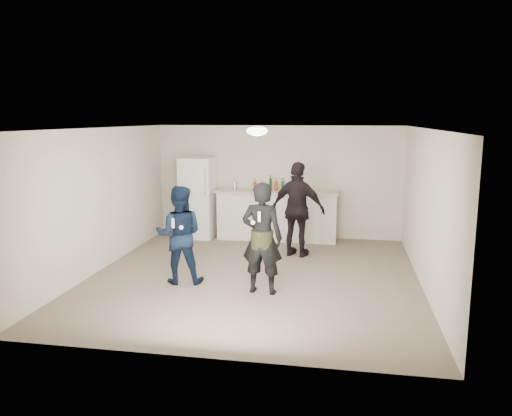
% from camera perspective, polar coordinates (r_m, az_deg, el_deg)
% --- Properties ---
extents(floor, '(6.00, 6.00, 0.00)m').
position_cam_1_polar(floor, '(8.61, -0.23, -7.79)').
color(floor, '#6B5B4C').
rests_on(floor, ground).
extents(ceiling, '(6.00, 6.00, 0.00)m').
position_cam_1_polar(ceiling, '(8.18, -0.25, 9.09)').
color(ceiling, silver).
rests_on(ceiling, wall_back).
extents(wall_back, '(6.00, 0.00, 6.00)m').
position_cam_1_polar(wall_back, '(11.24, 2.50, 3.02)').
color(wall_back, beige).
rests_on(wall_back, floor).
extents(wall_front, '(6.00, 0.00, 6.00)m').
position_cam_1_polar(wall_front, '(5.45, -5.91, -4.90)').
color(wall_front, beige).
rests_on(wall_front, floor).
extents(wall_left, '(0.00, 6.00, 6.00)m').
position_cam_1_polar(wall_left, '(9.20, -17.35, 0.93)').
color(wall_left, beige).
rests_on(wall_left, floor).
extents(wall_right, '(0.00, 6.00, 6.00)m').
position_cam_1_polar(wall_right, '(8.27, 18.85, -0.16)').
color(wall_right, beige).
rests_on(wall_right, floor).
extents(counter, '(2.60, 0.56, 1.05)m').
position_cam_1_polar(counter, '(11.03, 2.42, -0.94)').
color(counter, silver).
rests_on(counter, floor).
extents(counter_top, '(2.68, 0.64, 0.04)m').
position_cam_1_polar(counter_top, '(10.93, 2.44, 1.86)').
color(counter_top, beige).
rests_on(counter_top, counter).
extents(fridge, '(0.70, 0.70, 1.80)m').
position_cam_1_polar(fridge, '(11.26, -6.66, 1.18)').
color(fridge, white).
rests_on(fridge, floor).
extents(fridge_handle, '(0.02, 0.02, 0.60)m').
position_cam_1_polar(fridge_handle, '(10.78, -5.84, 2.93)').
color(fridge_handle, silver).
rests_on(fridge_handle, fridge).
extents(ceiling_dome, '(0.36, 0.36, 0.16)m').
position_cam_1_polar(ceiling_dome, '(8.48, 0.12, 8.80)').
color(ceiling_dome, white).
rests_on(ceiling_dome, ceiling).
extents(shaker, '(0.08, 0.08, 0.17)m').
position_cam_1_polar(shaker, '(11.10, -2.43, 2.54)').
color(shaker, '#BAB9BE').
rests_on(shaker, counter_top).
extents(man, '(0.87, 0.74, 1.60)m').
position_cam_1_polar(man, '(8.19, -8.75, -3.04)').
color(man, '#0F2241').
rests_on(man, floor).
extents(woman, '(0.67, 0.47, 1.73)m').
position_cam_1_polar(woman, '(7.60, 0.70, -3.45)').
color(woman, black).
rests_on(woman, floor).
extents(camo_shorts, '(0.34, 0.34, 0.28)m').
position_cam_1_polar(camo_shorts, '(7.60, 0.70, -3.57)').
color(camo_shorts, '#2E3417').
rests_on(camo_shorts, woman).
extents(spectator, '(1.17, 0.75, 1.84)m').
position_cam_1_polar(spectator, '(9.65, 4.82, -0.18)').
color(spectator, black).
rests_on(spectator, floor).
extents(remote_man, '(0.04, 0.04, 0.15)m').
position_cam_1_polar(remote_man, '(7.88, -9.45, -1.73)').
color(remote_man, white).
rests_on(remote_man, man).
extents(nunchuk_man, '(0.07, 0.07, 0.07)m').
position_cam_1_polar(nunchuk_man, '(7.88, -8.54, -2.22)').
color(nunchuk_man, white).
rests_on(nunchuk_man, man).
extents(remote_woman, '(0.04, 0.04, 0.15)m').
position_cam_1_polar(remote_woman, '(7.28, 0.38, -0.98)').
color(remote_woman, white).
rests_on(remote_woman, woman).
extents(nunchuk_woman, '(0.07, 0.07, 0.07)m').
position_cam_1_polar(nunchuk_woman, '(7.34, -0.35, -1.67)').
color(nunchuk_woman, white).
rests_on(nunchuk_woman, woman).
extents(bottle_cluster, '(0.65, 0.31, 0.25)m').
position_cam_1_polar(bottle_cluster, '(10.97, 1.71, 2.57)').
color(bottle_cluster, '#113D18').
rests_on(bottle_cluster, counter_top).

